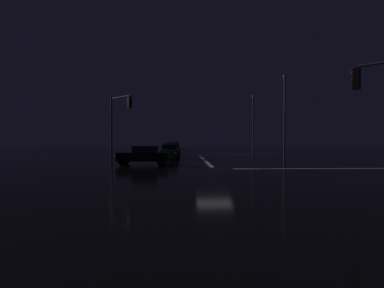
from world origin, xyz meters
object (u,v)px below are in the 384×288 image
at_px(sedan_red, 174,147).
at_px(sedan_black_crossing, 143,155).
at_px(sedan_white, 174,145).
at_px(sedan_green, 170,151).
at_px(sedan_blue, 171,148).
at_px(streetlamp_right_far, 253,119).
at_px(sedan_gray, 172,150).
at_px(sedan_silver, 174,146).
at_px(streetlamp_right_near, 285,110).
at_px(traffic_signal_nw, 119,116).

distance_m(sedan_red, sedan_black_crossing, 25.09).
bearing_deg(sedan_white, sedan_green, -89.36).
distance_m(sedan_blue, streetlamp_right_far, 16.48).
distance_m(sedan_gray, sedan_silver, 18.43).
relative_size(sedan_silver, streetlamp_right_near, 0.44).
relative_size(sedan_blue, sedan_white, 1.00).
height_order(sedan_black_crossing, traffic_signal_nw, traffic_signal_nw).
distance_m(sedan_white, traffic_signal_nw, 33.68).
bearing_deg(sedan_silver, sedan_gray, -89.23).
xyz_separation_m(sedan_red, sedan_white, (-0.41, 12.79, 0.00)).
distance_m(sedan_green, sedan_gray, 5.27).
height_order(sedan_gray, streetlamp_right_near, streetlamp_right_near).
xyz_separation_m(sedan_black_crossing, streetlamp_right_near, (15.65, 10.74, 4.85)).
bearing_deg(streetlamp_right_near, sedan_silver, 124.16).
bearing_deg(sedan_black_crossing, sedan_silver, 86.81).
bearing_deg(sedan_red, sedan_green, -90.25).
bearing_deg(sedan_white, sedan_blue, -89.94).
distance_m(sedan_green, sedan_red, 17.46).
bearing_deg(streetlamp_right_far, sedan_white, 141.86).
distance_m(sedan_silver, sedan_white, 6.55).
distance_m(sedan_gray, sedan_blue, 6.77).
relative_size(sedan_green, streetlamp_right_near, 0.44).
height_order(sedan_green, streetlamp_right_far, streetlamp_right_far).
distance_m(sedan_blue, sedan_red, 5.45).
height_order(sedan_black_crossing, streetlamp_right_near, streetlamp_right_near).
xyz_separation_m(sedan_gray, sedan_silver, (-0.25, 18.43, 0.00)).
bearing_deg(streetlamp_right_near, sedan_gray, 171.36).
distance_m(sedan_red, sedan_white, 12.79).
distance_m(traffic_signal_nw, streetlamp_right_far, 28.94).
relative_size(sedan_gray, sedan_silver, 1.00).
xyz_separation_m(sedan_green, sedan_blue, (-0.32, 12.03, 0.00)).
distance_m(streetlamp_right_far, streetlamp_right_near, 16.00).
relative_size(sedan_white, traffic_signal_nw, 0.66).
relative_size(sedan_red, streetlamp_right_far, 0.45).
distance_m(sedan_gray, traffic_signal_nw, 10.25).
relative_size(sedan_green, sedan_silver, 1.00).
xyz_separation_m(sedan_blue, sedan_silver, (0.15, 11.67, 0.00)).
bearing_deg(sedan_red, streetlamp_right_near, -46.24).
height_order(sedan_blue, sedan_silver, same).
bearing_deg(sedan_green, sedan_red, 89.75).
height_order(sedan_white, sedan_black_crossing, same).
xyz_separation_m(sedan_red, sedan_silver, (-0.25, 6.24, 0.00)).
relative_size(traffic_signal_nw, streetlamp_right_far, 0.67).
distance_m(sedan_black_crossing, traffic_signal_nw, 6.60).
xyz_separation_m(sedan_green, traffic_signal_nw, (-4.89, -2.92, 3.64)).
relative_size(sedan_black_crossing, streetlamp_right_far, 0.45).
bearing_deg(sedan_white, sedan_red, -88.15).
height_order(sedan_green, streetlamp_right_near, streetlamp_right_near).
relative_size(sedan_black_crossing, streetlamp_right_near, 0.44).
relative_size(sedan_black_crossing, traffic_signal_nw, 0.66).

